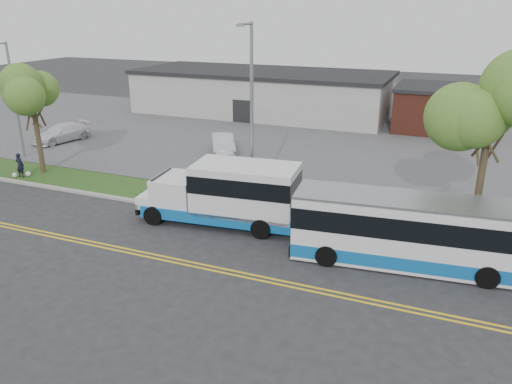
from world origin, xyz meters
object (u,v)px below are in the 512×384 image
at_px(tree_east, 492,108).
at_px(transit_bus, 422,233).
at_px(streetlight_near, 251,113).
at_px(parked_car_a, 223,144).
at_px(parked_car_b, 62,133).
at_px(tree_west, 32,95).
at_px(streetlight_far, 14,96).
at_px(pedestrian, 20,165).
at_px(shuttle_bus, 230,192).

bearing_deg(tree_east, transit_bus, -120.81).
bearing_deg(tree_east, streetlight_near, -178.58).
bearing_deg(parked_car_a, tree_east, -56.56).
relative_size(streetlight_near, parked_car_b, 2.00).
xyz_separation_m(transit_bus, parked_car_b, (-28.56, 10.44, -0.70)).
distance_m(tree_west, streetlight_far, 4.62).
xyz_separation_m(tree_east, streetlight_near, (-11.00, -0.27, -0.97)).
xyz_separation_m(tree_east, transit_bus, (-2.04, -3.43, -4.71)).
distance_m(transit_bus, pedestrian, 24.60).
relative_size(tree_east, transit_bus, 0.77).
bearing_deg(shuttle_bus, pedestrian, 169.17).
xyz_separation_m(tree_west, streetlight_far, (-4.00, 2.22, -0.65)).
bearing_deg(tree_west, parked_car_a, 43.28).
distance_m(streetlight_far, shuttle_bus, 19.61).
bearing_deg(pedestrian, tree_east, 178.52).
relative_size(streetlight_near, parked_car_a, 2.12).
bearing_deg(streetlight_near, tree_east, 1.42).
distance_m(streetlight_near, parked_car_b, 21.38).
distance_m(transit_bus, parked_car_b, 30.42).
height_order(tree_east, tree_west, tree_east).
relative_size(tree_east, streetlight_near, 0.88).
relative_size(streetlight_near, streetlight_far, 1.19).
bearing_deg(pedestrian, streetlight_near, 179.20).
bearing_deg(tree_east, shuttle_bus, -167.59).
xyz_separation_m(tree_east, parked_car_a, (-17.02, 8.66, -5.37)).
xyz_separation_m(transit_bus, pedestrian, (-24.48, 2.33, -0.61)).
height_order(tree_west, pedestrian, tree_west).
bearing_deg(streetlight_near, parked_car_a, 124.00).
distance_m(streetlight_far, pedestrian, 6.11).
relative_size(tree_east, shuttle_bus, 0.99).
height_order(streetlight_near, parked_car_a, streetlight_near).
distance_m(tree_east, parked_car_b, 31.87).
height_order(tree_east, transit_bus, tree_east).
height_order(pedestrian, parked_car_b, pedestrian).
distance_m(tree_east, shuttle_bus, 12.34).
bearing_deg(streetlight_near, pedestrian, -176.95).
relative_size(tree_east, tree_west, 1.21).
distance_m(streetlight_near, pedestrian, 16.15).
height_order(streetlight_near, pedestrian, streetlight_near).
bearing_deg(streetlight_far, shuttle_bus, -14.57).
relative_size(tree_east, streetlight_far, 1.04).
bearing_deg(tree_east, parked_car_b, 167.10).
height_order(tree_west, parked_car_a, tree_west).
xyz_separation_m(streetlight_far, shuttle_bus, (18.78, -4.88, -2.80)).
bearing_deg(streetlight_near, shuttle_bus, -95.59).
bearing_deg(tree_east, streetlight_far, 175.40).
relative_size(tree_east, parked_car_b, 1.75).
bearing_deg(pedestrian, shuttle_bus, 171.04).
bearing_deg(streetlight_far, tree_east, -4.60).
xyz_separation_m(pedestrian, parked_car_b, (-4.08, 8.11, -0.09)).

